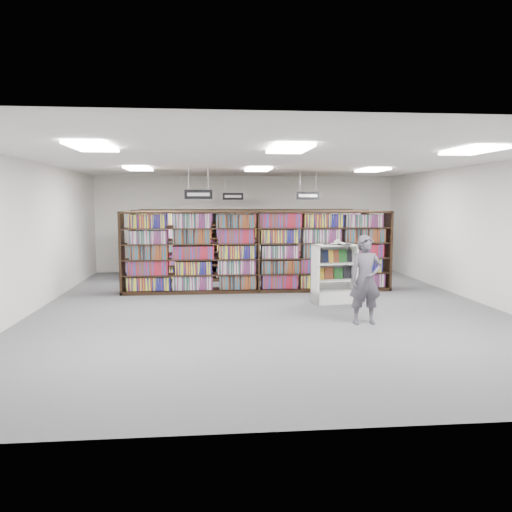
{
  "coord_description": "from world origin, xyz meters",
  "views": [
    {
      "loc": [
        -1.26,
        -10.82,
        2.34
      ],
      "look_at": [
        -0.19,
        0.5,
        1.1
      ],
      "focal_mm": 35.0,
      "sensor_mm": 36.0,
      "label": 1
    }
  ],
  "objects": [
    {
      "name": "aisle_sign_center",
      "position": [
        -0.5,
        5.0,
        2.53
      ],
      "size": [
        0.65,
        0.02,
        0.8
      ],
      "color": "#B2B2B7",
      "rests_on": "ceiling"
    },
    {
      "name": "wall_back",
      "position": [
        0.0,
        6.0,
        1.6
      ],
      "size": [
        10.0,
        0.1,
        3.2
      ],
      "primitive_type": "cube",
      "color": "silver",
      "rests_on": "ground"
    },
    {
      "name": "wall_right",
      "position": [
        5.0,
        0.0,
        1.6
      ],
      "size": [
        0.1,
        12.0,
        3.2
      ],
      "primitive_type": "cube",
      "color": "silver",
      "rests_on": "ground"
    },
    {
      "name": "troffer_back_center",
      "position": [
        0.0,
        2.0,
        3.16
      ],
      "size": [
        0.6,
        1.2,
        0.04
      ],
      "primitive_type": "cube",
      "color": "white",
      "rests_on": "ceiling"
    },
    {
      "name": "floor",
      "position": [
        0.0,
        0.0,
        0.0
      ],
      "size": [
        12.0,
        12.0,
        0.0
      ],
      "primitive_type": "plane",
      "color": "#4F4F54",
      "rests_on": "ground"
    },
    {
      "name": "aisle_sign_left",
      "position": [
        -1.5,
        1.0,
        2.53
      ],
      "size": [
        0.65,
        0.02,
        0.8
      ],
      "color": "#B2B2B7",
      "rests_on": "ceiling"
    },
    {
      "name": "troffer_front_right",
      "position": [
        3.0,
        -3.0,
        3.16
      ],
      "size": [
        0.6,
        1.2,
        0.04
      ],
      "primitive_type": "cube",
      "color": "white",
      "rests_on": "ceiling"
    },
    {
      "name": "ceiling",
      "position": [
        0.0,
        0.0,
        3.2
      ],
      "size": [
        10.0,
        12.0,
        0.1
      ],
      "primitive_type": "cube",
      "color": "silver",
      "rests_on": "wall_back"
    },
    {
      "name": "endcap_display",
      "position": [
        1.61,
        0.42,
        0.47
      ],
      "size": [
        1.03,
        0.62,
        1.37
      ],
      "rotation": [
        0.0,
        0.0,
        0.14
      ],
      "color": "white",
      "rests_on": "floor"
    },
    {
      "name": "open_book",
      "position": [
        1.67,
        0.32,
        1.4
      ],
      "size": [
        0.7,
        0.58,
        0.13
      ],
      "rotation": [
        0.0,
        0.0,
        -0.42
      ],
      "color": "black",
      "rests_on": "endcap_display"
    },
    {
      "name": "bookshelf_row_far",
      "position": [
        0.0,
        5.7,
        1.05
      ],
      "size": [
        7.0,
        0.6,
        2.1
      ],
      "color": "black",
      "rests_on": "floor"
    },
    {
      "name": "wall_left",
      "position": [
        -5.0,
        0.0,
        1.6
      ],
      "size": [
        0.1,
        12.0,
        3.2
      ],
      "primitive_type": "cube",
      "color": "silver",
      "rests_on": "ground"
    },
    {
      "name": "bookshelf_row_near",
      "position": [
        0.0,
        2.0,
        1.05
      ],
      "size": [
        7.0,
        0.6,
        2.1
      ],
      "color": "black",
      "rests_on": "floor"
    },
    {
      "name": "troffer_back_left",
      "position": [
        -3.0,
        2.0,
        3.16
      ],
      "size": [
        0.6,
        1.2,
        0.04
      ],
      "primitive_type": "cube",
      "color": "white",
      "rests_on": "ceiling"
    },
    {
      "name": "troffer_front_center",
      "position": [
        0.0,
        -3.0,
        3.16
      ],
      "size": [
        0.6,
        1.2,
        0.04
      ],
      "primitive_type": "cube",
      "color": "white",
      "rests_on": "ceiling"
    },
    {
      "name": "troffer_back_right",
      "position": [
        3.0,
        2.0,
        3.16
      ],
      "size": [
        0.6,
        1.2,
        0.04
      ],
      "primitive_type": "cube",
      "color": "white",
      "rests_on": "ceiling"
    },
    {
      "name": "troffer_front_left",
      "position": [
        -3.0,
        -3.0,
        3.16
      ],
      "size": [
        0.6,
        1.2,
        0.04
      ],
      "primitive_type": "cube",
      "color": "white",
      "rests_on": "ceiling"
    },
    {
      "name": "aisle_sign_right",
      "position": [
        1.5,
        3.0,
        2.53
      ],
      "size": [
        0.65,
        0.02,
        0.8
      ],
      "color": "#B2B2B7",
      "rests_on": "ceiling"
    },
    {
      "name": "shopper",
      "position": [
        1.72,
        -1.64,
        0.85
      ],
      "size": [
        0.63,
        0.42,
        1.71
      ],
      "primitive_type": "imported",
      "rotation": [
        0.0,
        0.0,
        -0.02
      ],
      "color": "#4F4A55",
      "rests_on": "floor"
    },
    {
      "name": "bookshelf_row_mid",
      "position": [
        0.0,
        4.0,
        1.05
      ],
      "size": [
        7.0,
        0.6,
        2.1
      ],
      "color": "black",
      "rests_on": "floor"
    },
    {
      "name": "wall_front",
      "position": [
        0.0,
        -6.0,
        1.6
      ],
      "size": [
        10.0,
        0.1,
        3.2
      ],
      "primitive_type": "cube",
      "color": "silver",
      "rests_on": "ground"
    }
  ]
}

